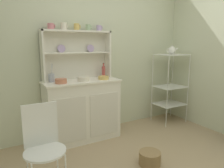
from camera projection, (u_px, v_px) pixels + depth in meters
The scene contains 17 objects.
wall_back at pixel (95, 52), 3.25m from camera, with size 3.84×0.05×2.50m, color beige.
hutch_cabinet at pixel (82, 109), 3.02m from camera, with size 1.06×0.45×0.87m.
hutch_shelf_unit at pixel (76, 51), 3.01m from camera, with size 0.99×0.18×0.69m.
bakers_rack at pixel (170, 81), 3.67m from camera, with size 0.50×0.40×1.19m.
wire_chair at pixel (43, 142), 1.86m from camera, with size 0.36×0.36×0.85m.
floor_basket at pixel (150, 158), 2.43m from camera, with size 0.25×0.25×0.15m, color #93754C.
cup_rose_0 at pixel (51, 26), 2.74m from camera, with size 0.10×0.08×0.08m.
cup_cream_1 at pixel (64, 26), 2.83m from camera, with size 0.10×0.08×0.09m.
cup_gold_2 at pixel (77, 27), 2.91m from camera, with size 0.09×0.07×0.09m.
cup_sage_3 at pixel (88, 28), 3.00m from camera, with size 0.09×0.07×0.09m.
cup_lilac_4 at pixel (99, 28), 3.08m from camera, with size 0.09×0.07×0.08m.
bowl_mixing_large at pixel (61, 81), 2.73m from camera, with size 0.15×0.15×0.06m, color #C67556.
bowl_floral_medium at pixel (83, 79), 2.88m from camera, with size 0.16×0.16×0.06m, color silver.
bowl_cream_small at pixel (104, 78), 3.03m from camera, with size 0.15×0.15×0.05m, color #DBB760.
jam_bottle at pixel (104, 71), 3.19m from camera, with size 0.05×0.05×0.22m.
utensil_jar at pixel (51, 78), 2.81m from camera, with size 0.08×0.08×0.25m.
porcelain_teapot at pixel (172, 50), 3.57m from camera, with size 0.22×0.13×0.15m.
Camera 1 is at (-1.40, -1.37, 1.37)m, focal length 33.92 mm.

